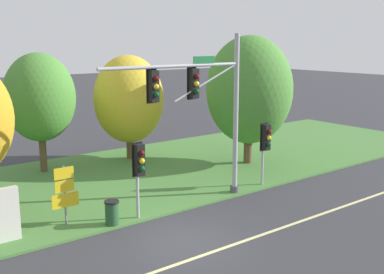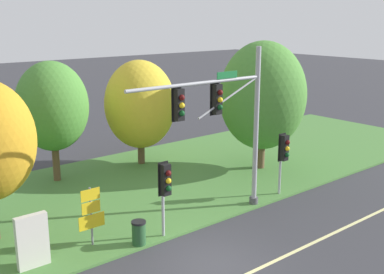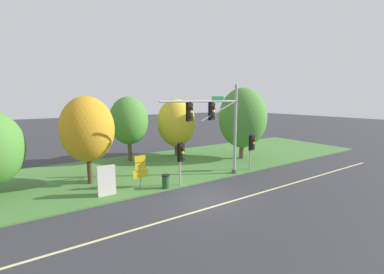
{
  "view_description": "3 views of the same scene",
  "coord_description": "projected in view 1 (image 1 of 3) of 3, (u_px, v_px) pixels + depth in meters",
  "views": [
    {
      "loc": [
        -9.41,
        -12.59,
        6.96
      ],
      "look_at": [
        3.67,
        4.31,
        2.61
      ],
      "focal_mm": 45.0,
      "sensor_mm": 36.0,
      "label": 1
    },
    {
      "loc": [
        -10.33,
        -11.26,
        8.45
      ],
      "look_at": [
        1.8,
        3.42,
        3.65
      ],
      "focal_mm": 45.0,
      "sensor_mm": 36.0,
      "label": 2
    },
    {
      "loc": [
        -9.08,
        -12.1,
        6.11
      ],
      "look_at": [
        1.77,
        4.22,
        3.18
      ],
      "focal_mm": 24.0,
      "sensor_mm": 36.0,
      "label": 3
    }
  ],
  "objects": [
    {
      "name": "pedestrian_signal_further_along",
      "position": [
        266.0,
        141.0,
        22.63
      ],
      "size": [
        0.46,
        0.55,
        3.01
      ],
      "color": "#9EA0A5",
      "rests_on": "grass_verge"
    },
    {
      "name": "grass_verge",
      "position": [
        82.0,
        185.0,
        23.17
      ],
      "size": [
        48.0,
        11.5,
        0.1
      ],
      "primitive_type": "cube",
      "color": "#477A38",
      "rests_on": "ground"
    },
    {
      "name": "pedestrian_signal_near_kerb",
      "position": [
        139.0,
        164.0,
        18.29
      ],
      "size": [
        0.46,
        0.55,
        3.03
      ],
      "color": "#9EA0A5",
      "rests_on": "grass_verge"
    },
    {
      "name": "lane_stripe",
      "position": [
        206.0,
        254.0,
        15.86
      ],
      "size": [
        36.0,
        0.16,
        0.01
      ],
      "primitive_type": "cube",
      "color": "beige",
      "rests_on": "ground"
    },
    {
      "name": "traffic_signal_mast",
      "position": [
        204.0,
        100.0,
        20.03
      ],
      "size": [
        6.86,
        0.49,
        7.11
      ],
      "color": "#9EA0A5",
      "rests_on": "grass_verge"
    },
    {
      "name": "info_kiosk",
      "position": [
        3.0,
        216.0,
        16.44
      ],
      "size": [
        1.1,
        0.24,
        1.9
      ],
      "color": "beige",
      "rests_on": "grass_verge"
    },
    {
      "name": "tree_tall_centre",
      "position": [
        249.0,
        90.0,
        26.45
      ],
      "size": [
        4.76,
        4.76,
        7.1
      ],
      "color": "brown",
      "rests_on": "grass_verge"
    },
    {
      "name": "trash_bin",
      "position": [
        112.0,
        212.0,
        18.07
      ],
      "size": [
        0.56,
        0.56,
        0.93
      ],
      "color": "#234C28",
      "rests_on": "grass_verge"
    },
    {
      "name": "ground_plane",
      "position": [
        184.0,
        242.0,
        16.79
      ],
      "size": [
        160.0,
        160.0,
        0.0
      ],
      "primitive_type": "plane",
      "color": "#333338"
    },
    {
      "name": "tree_mid_verge",
      "position": [
        129.0,
        99.0,
        27.61
      ],
      "size": [
        4.03,
        4.03,
        6.0
      ],
      "color": "brown",
      "rests_on": "grass_verge"
    },
    {
      "name": "route_sign_post",
      "position": [
        65.0,
        191.0,
        17.91
      ],
      "size": [
        1.05,
        0.08,
        2.27
      ],
      "color": "slate",
      "rests_on": "grass_verge"
    },
    {
      "name": "tree_behind_signpost",
      "position": [
        40.0,
        98.0,
        24.71
      ],
      "size": [
        3.66,
        3.66,
        6.22
      ],
      "color": "brown",
      "rests_on": "grass_verge"
    }
  ]
}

